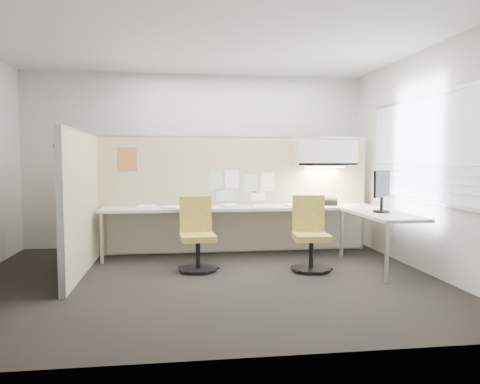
{
  "coord_description": "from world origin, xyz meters",
  "views": [
    {
      "loc": [
        -0.34,
        -5.47,
        1.42
      ],
      "look_at": [
        0.52,
        0.8,
        0.98
      ],
      "focal_mm": 35.0,
      "sensor_mm": 36.0,
      "label": 1
    }
  ],
  "objects": [
    {
      "name": "paper_stack_2",
      "position": [
        0.43,
        1.18,
        0.75
      ],
      "size": [
        0.27,
        0.33,
        0.04
      ],
      "primitive_type": "cube",
      "rotation": [
        0.0,
        0.0,
        0.16
      ],
      "color": "white",
      "rests_on": "desk"
    },
    {
      "name": "phone",
      "position": [
        1.96,
        1.27,
        0.78
      ],
      "size": [
        0.26,
        0.25,
        0.12
      ],
      "rotation": [
        0.0,
        0.0,
        -0.34
      ],
      "color": "black",
      "rests_on": "desk"
    },
    {
      "name": "paper_stack_4",
      "position": [
        1.4,
        1.27,
        0.74
      ],
      "size": [
        0.27,
        0.33,
        0.02
      ],
      "primitive_type": "cube",
      "rotation": [
        0.0,
        0.0,
        0.15
      ],
      "color": "white",
      "rests_on": "desk"
    },
    {
      "name": "monitor",
      "position": [
        2.3,
        0.26,
        1.04
      ],
      "size": [
        0.38,
        0.39,
        0.54
      ],
      "rotation": [
        0.0,
        0.0,
        0.79
      ],
      "color": "black",
      "rests_on": "desk"
    },
    {
      "name": "partition_left",
      "position": [
        -1.5,
        0.5,
        0.88
      ],
      "size": [
        0.06,
        2.2,
        1.75
      ],
      "primitive_type": "cube",
      "color": "#C5B488",
      "rests_on": "floor"
    },
    {
      "name": "poster",
      "position": [
        -1.05,
        1.57,
        1.42
      ],
      "size": [
        0.28,
        0.0,
        0.35
      ],
      "primitive_type": "cube",
      "color": "orange",
      "rests_on": "partition_back"
    },
    {
      "name": "task_light_strip",
      "position": [
        1.9,
        1.39,
        1.3
      ],
      "size": [
        0.6,
        0.06,
        0.02
      ],
      "primitive_type": "cube",
      "color": "#FFEABF",
      "rests_on": "overhead_bin"
    },
    {
      "name": "desk",
      "position": [
        0.93,
        1.13,
        0.6
      ],
      "size": [
        4.0,
        2.07,
        0.73
      ],
      "color": "beige",
      "rests_on": "floor"
    },
    {
      "name": "wall_back",
      "position": [
        0.0,
        2.25,
        1.4
      ],
      "size": [
        5.5,
        0.02,
        2.8
      ],
      "primitive_type": "cube",
      "color": "beige",
      "rests_on": "ground"
    },
    {
      "name": "paper_stack_0",
      "position": [
        -0.77,
        1.23,
        0.75
      ],
      "size": [
        0.25,
        0.31,
        0.04
      ],
      "primitive_type": "cube",
      "rotation": [
        0.0,
        0.0,
        -0.07
      ],
      "color": "white",
      "rests_on": "desk"
    },
    {
      "name": "wall_front",
      "position": [
        0.0,
        -2.25,
        1.4
      ],
      "size": [
        5.5,
        0.02,
        2.8
      ],
      "primitive_type": "cube",
      "color": "beige",
      "rests_on": "ground"
    },
    {
      "name": "ceiling",
      "position": [
        0.0,
        0.0,
        2.8
      ],
      "size": [
        5.5,
        4.5,
        0.01
      ],
      "primitive_type": "cube",
      "color": "white",
      "rests_on": "wall_back"
    },
    {
      "name": "paper_stack_5",
      "position": [
        2.37,
        0.65,
        0.74
      ],
      "size": [
        0.27,
        0.33,
        0.02
      ],
      "primitive_type": "cube",
      "rotation": [
        0.0,
        0.0,
        0.15
      ],
      "color": "white",
      "rests_on": "desk"
    },
    {
      "name": "stapler",
      "position": [
        1.62,
        1.31,
        0.76
      ],
      "size": [
        0.14,
        0.06,
        0.05
      ],
      "primitive_type": "cube",
      "rotation": [
        0.0,
        0.0,
        -0.12
      ],
      "color": "black",
      "rests_on": "desk"
    },
    {
      "name": "chair_right",
      "position": [
        1.36,
        0.29,
        0.44
      ],
      "size": [
        0.5,
        0.5,
        0.94
      ],
      "rotation": [
        0.0,
        0.0,
        -0.09
      ],
      "color": "black",
      "rests_on": "floor"
    },
    {
      "name": "wall_right",
      "position": [
        2.75,
        0.0,
        1.4
      ],
      "size": [
        0.02,
        4.5,
        2.8
      ],
      "primitive_type": "cube",
      "color": "beige",
      "rests_on": "ground"
    },
    {
      "name": "paper_stack_3",
      "position": [
        0.9,
        1.26,
        0.74
      ],
      "size": [
        0.26,
        0.32,
        0.02
      ],
      "primitive_type": "cube",
      "rotation": [
        0.0,
        0.0,
        -0.09
      ],
      "color": "white",
      "rests_on": "desk"
    },
    {
      "name": "chair_left",
      "position": [
        -0.08,
        0.48,
        0.43
      ],
      "size": [
        0.49,
        0.5,
        0.93
      ],
      "rotation": [
        0.0,
        0.0,
        0.08
      ],
      "color": "black",
      "rests_on": "floor"
    },
    {
      "name": "window_pane",
      "position": [
        2.73,
        0.0,
        1.55
      ],
      "size": [
        0.01,
        2.8,
        1.3
      ],
      "primitive_type": "cube",
      "color": "#9DA8B6",
      "rests_on": "wall_right"
    },
    {
      "name": "coat_hook",
      "position": [
        -1.58,
        -0.17,
        1.4
      ],
      "size": [
        0.18,
        0.49,
        1.46
      ],
      "color": "silver",
      "rests_on": "partition_left"
    },
    {
      "name": "floor",
      "position": [
        0.0,
        0.0,
        -0.01
      ],
      "size": [
        5.5,
        4.5,
        0.01
      ],
      "primitive_type": "cube",
      "color": "black",
      "rests_on": "ground"
    },
    {
      "name": "paper_stack_1",
      "position": [
        -0.19,
        1.29,
        0.74
      ],
      "size": [
        0.25,
        0.31,
        0.02
      ],
      "primitive_type": "cube",
      "rotation": [
        0.0,
        0.0,
        -0.05
      ],
      "color": "white",
      "rests_on": "desk"
    },
    {
      "name": "paper_stack_6",
      "position": [
        -0.37,
        1.12,
        0.75
      ],
      "size": [
        0.32,
        0.36,
        0.03
      ],
      "primitive_type": "cube",
      "rotation": [
        0.0,
        0.0,
        -0.36
      ],
      "color": "white",
      "rests_on": "desk"
    },
    {
      "name": "pinned_papers",
      "position": [
        0.63,
        1.57,
        1.03
      ],
      "size": [
        1.01,
        0.0,
        0.47
      ],
      "color": "#8CBF8C",
      "rests_on": "partition_back"
    },
    {
      "name": "overhead_bin",
      "position": [
        1.9,
        1.39,
        1.51
      ],
      "size": [
        0.9,
        0.36,
        0.38
      ],
      "primitive_type": "cube",
      "color": "beige",
      "rests_on": "partition_back"
    },
    {
      "name": "tape_dispenser",
      "position": [
        1.91,
        1.27,
        0.76
      ],
      "size": [
        0.11,
        0.08,
        0.06
      ],
      "primitive_type": "cube",
      "rotation": [
        0.0,
        0.0,
        -0.17
      ],
      "color": "black",
      "rests_on": "desk"
    },
    {
      "name": "partition_back",
      "position": [
        0.55,
        1.6,
        0.88
      ],
      "size": [
        4.1,
        0.06,
        1.75
      ],
      "primitive_type": "cube",
      "color": "#C5B488",
      "rests_on": "floor"
    }
  ]
}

